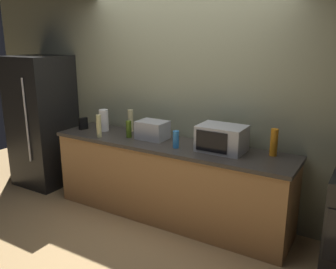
% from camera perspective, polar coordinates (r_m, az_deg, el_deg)
% --- Properties ---
extents(ground_plane, '(8.00, 8.00, 0.00)m').
position_cam_1_polar(ground_plane, '(4.07, -3.01, -15.03)').
color(ground_plane, tan).
extents(back_wall, '(6.40, 0.10, 2.70)m').
position_cam_1_polar(back_wall, '(4.26, 2.86, 5.80)').
color(back_wall, gray).
rests_on(back_wall, ground_plane).
extents(counter_run, '(2.84, 0.64, 0.90)m').
position_cam_1_polar(counter_run, '(4.17, -0.00, -7.29)').
color(counter_run, '#B27F4C').
rests_on(counter_run, ground_plane).
extents(refrigerator, '(0.72, 0.73, 1.80)m').
position_cam_1_polar(refrigerator, '(5.34, -19.22, 1.98)').
color(refrigerator, black).
rests_on(refrigerator, ground_plane).
extents(microwave, '(0.48, 0.35, 0.27)m').
position_cam_1_polar(microwave, '(3.75, 8.50, -0.61)').
color(microwave, '#B7BABF').
rests_on(microwave, counter_run).
extents(toaster_oven, '(0.34, 0.26, 0.21)m').
position_cam_1_polar(toaster_oven, '(4.16, -2.47, 0.72)').
color(toaster_oven, '#B7BABF').
rests_on(toaster_oven, counter_run).
extents(paper_towel_roll, '(0.12, 0.12, 0.27)m').
position_cam_1_polar(paper_towel_roll, '(4.58, -10.12, 2.23)').
color(paper_towel_roll, white).
rests_on(paper_towel_roll, counter_run).
extents(cordless_phone, '(0.08, 0.12, 0.15)m').
position_cam_1_polar(cordless_phone, '(4.72, -13.27, 1.71)').
color(cordless_phone, black).
rests_on(cordless_phone, counter_run).
extents(bottle_vinegar, '(0.06, 0.06, 0.27)m').
position_cam_1_polar(bottle_vinegar, '(4.30, -10.89, 1.32)').
color(bottle_vinegar, beige).
rests_on(bottle_vinegar, counter_run).
extents(bottle_olive_oil, '(0.06, 0.06, 0.20)m').
position_cam_1_polar(bottle_olive_oil, '(4.25, -6.23, 0.87)').
color(bottle_olive_oil, '#4C6B19').
rests_on(bottle_olive_oil, counter_run).
extents(bottle_spray_cleaner, '(0.07, 0.07, 0.19)m').
position_cam_1_polar(bottle_spray_cleaner, '(3.83, 1.26, -0.78)').
color(bottle_spray_cleaner, '#338CE5').
rests_on(bottle_spray_cleaner, counter_run).
extents(bottle_hand_soap, '(0.07, 0.07, 0.27)m').
position_cam_1_polar(bottle_hand_soap, '(4.52, -5.94, 2.22)').
color(bottle_hand_soap, beige).
rests_on(bottle_hand_soap, counter_run).
extents(bottle_dish_soap, '(0.08, 0.08, 0.28)m').
position_cam_1_polar(bottle_dish_soap, '(3.72, 16.41, -1.20)').
color(bottle_dish_soap, orange).
rests_on(bottle_dish_soap, counter_run).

